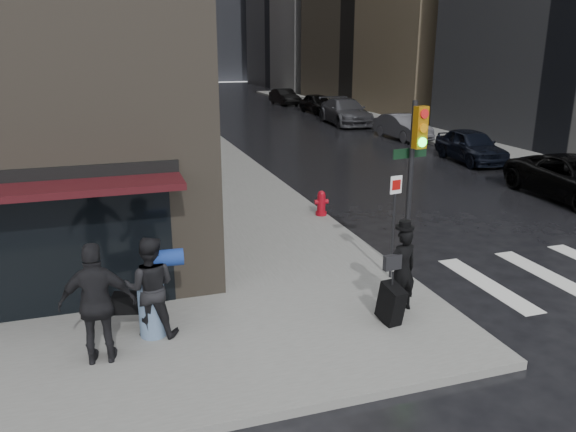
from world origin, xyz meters
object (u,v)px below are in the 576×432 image
parked_car_4 (318,103)px  parked_car_1 (471,146)px  man_greycoat (98,304)px  fire_hydrant (321,204)px  man_jeans (150,287)px  man_overcoat (400,275)px  parked_car_2 (403,127)px  parked_car_3 (345,112)px  parked_car_5 (284,97)px  traffic_light (412,167)px

parked_car_4 → parked_car_1: bearing=-93.6°
man_greycoat → fire_hydrant: 8.88m
fire_hydrant → parked_car_4: bearing=69.3°
man_jeans → parked_car_1: bearing=-127.8°
man_overcoat → parked_car_2: size_ratio=0.44×
fire_hydrant → parked_car_3: size_ratio=0.13×
man_jeans → fire_hydrant: size_ratio=2.41×
man_jeans → man_greycoat: (-0.83, -0.61, 0.09)m
parked_car_1 → parked_car_5: (-0.26, 26.11, -0.04)m
man_jeans → parked_car_5: (14.45, 37.85, -0.37)m
man_overcoat → fire_hydrant: man_overcoat is taller
fire_hydrant → parked_car_4: size_ratio=0.18×
parked_car_1 → parked_car_4: parked_car_1 is taller
traffic_light → parked_car_4: size_ratio=0.89×
man_jeans → traffic_light: traffic_light is taller
man_greycoat → parked_car_5: bearing=-104.9°
man_jeans → parked_car_2: size_ratio=0.44×
man_overcoat → man_jeans: (-4.42, 0.55, 0.15)m
traffic_light → parked_car_2: traffic_light is taller
traffic_light → parked_car_2: size_ratio=0.92×
parked_car_5 → parked_car_4: bearing=-88.9°
man_greycoat → parked_car_1: size_ratio=0.47×
parked_car_5 → man_overcoat: bearing=-108.4°
man_greycoat → parked_car_5: man_greycoat is taller
man_jeans → parked_car_3: size_ratio=0.32×
parked_car_1 → man_overcoat: bearing=-124.0°
man_jeans → parked_car_5: 40.51m
parked_car_1 → parked_car_2: size_ratio=1.03×
man_greycoat → traffic_light: traffic_light is taller
man_overcoat → parked_car_4: bearing=-115.3°
man_overcoat → man_jeans: bearing=-14.1°
man_overcoat → parked_car_1: size_ratio=0.42×
parked_car_3 → parked_car_5: 13.05m
man_overcoat → parked_car_2: bearing=-126.3°
traffic_light → parked_car_1: bearing=40.7°
traffic_light → parked_car_4: bearing=63.9°
traffic_light → parked_car_1: (9.29, 10.80, -1.84)m
parked_car_1 → parked_car_2: (0.27, 6.53, -0.05)m
man_jeans → traffic_light: (5.42, 0.94, 1.52)m
traffic_light → parked_car_3: size_ratio=0.66×
traffic_light → fire_hydrant: (-0.09, 4.80, -2.08)m
parked_car_4 → parked_car_5: parked_car_4 is taller
fire_hydrant → parked_car_4: parked_car_4 is taller
fire_hydrant → parked_car_1: parked_car_1 is taller
traffic_light → man_greycoat: bearing=-174.6°
man_greycoat → parked_car_5: (15.28, 38.46, -0.46)m
man_greycoat → parked_car_2: bearing=-123.2°
parked_car_2 → parked_car_5: size_ratio=1.00×
man_jeans → parked_car_2: man_jeans is taller
traffic_light → parked_car_3: 25.55m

